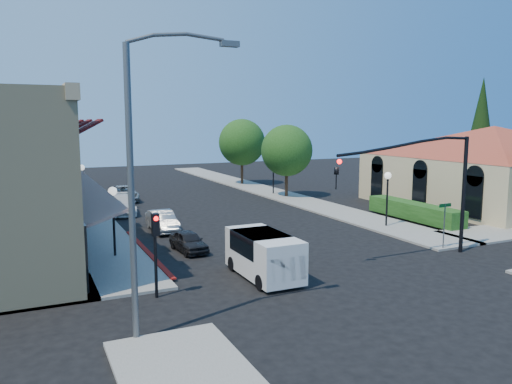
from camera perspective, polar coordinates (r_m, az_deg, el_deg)
name	(u,v)px	position (r m, az deg, el deg)	size (l,w,h in m)	color
ground	(350,281)	(22.00, 10.74, -9.94)	(120.00, 120.00, 0.00)	black
sidewalk_left	(74,202)	(44.57, -20.08, -1.05)	(3.50, 50.00, 0.12)	gray
sidewalk_right	(262,190)	(49.17, 0.66, 0.25)	(3.50, 50.00, 0.12)	gray
curb_red_strip	(147,254)	(26.38, -12.34, -6.94)	(0.25, 10.00, 0.06)	maroon
mission_building	(492,159)	(44.67, 25.39, 3.45)	(30.12, 30.12, 6.40)	#C6B682
hedge	(414,220)	(35.99, 17.56, -3.12)	(1.40, 8.00, 1.10)	#1C4413
conifer_far	(481,125)	(53.35, 24.32, 6.95)	(3.20, 3.20, 11.00)	black
street_tree_a	(287,151)	(44.36, 3.53, 4.76)	(4.56, 4.56, 6.48)	black
street_tree_b	(242,142)	(53.33, -1.62, 5.70)	(4.94, 4.94, 7.02)	black
signal_mast_arm	(433,176)	(26.02, 19.58, 1.73)	(8.01, 0.39, 6.00)	black
secondary_signal	(156,239)	(19.34, -11.40, -5.33)	(0.28, 0.42, 3.32)	black
cobra_streetlight	(142,171)	(15.33, -12.87, 2.33)	(3.60, 0.25, 9.31)	#595B5E
street_name_sign	(444,218)	(28.01, 20.74, -2.85)	(0.80, 0.06, 2.50)	#595B5E
lamppost_left_near	(113,204)	(25.53, -16.03, -1.29)	(0.44, 0.44, 3.57)	black
lamppost_left_far	(82,176)	(39.31, -19.26, 1.76)	(0.44, 0.44, 3.57)	black
lamppost_right_near	(388,185)	(32.73, 14.81, 0.76)	(0.44, 0.44, 3.57)	black
lamppost_right_far	(273,165)	(46.09, 2.00, 3.07)	(0.44, 0.44, 3.57)	black
white_van	(264,253)	(21.73, 0.95, -6.95)	(1.93, 4.35, 1.93)	silver
parked_car_a	(189,241)	(26.40, -7.72, -5.61)	(1.27, 3.16, 1.08)	black
parked_car_b	(162,221)	(31.46, -10.66, -3.28)	(1.34, 3.84, 1.26)	#989B9D
parked_car_c	(122,205)	(37.94, -15.08, -1.41)	(1.91, 4.70, 1.36)	white
parked_car_d	(124,193)	(44.00, -14.88, -0.17)	(2.16, 4.69, 1.30)	#9EA1A3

